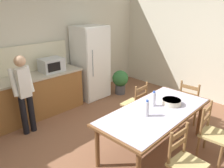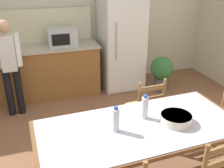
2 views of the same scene
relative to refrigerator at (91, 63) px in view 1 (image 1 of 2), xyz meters
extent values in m
plane|color=brown|center=(-1.24, -2.19, -0.93)|extent=(8.32, 8.32, 0.00)
cube|color=beige|center=(-1.24, 0.47, 0.52)|extent=(6.52, 0.12, 2.90)
cube|color=beige|center=(2.02, -2.19, 0.52)|extent=(0.12, 5.20, 2.90)
cube|color=brown|center=(-2.17, 0.04, -0.49)|extent=(3.33, 0.62, 0.90)
cube|color=#B2A893|center=(-2.17, 0.04, -0.02)|extent=(3.37, 0.66, 0.04)
cube|color=white|center=(0.00, 0.01, 0.00)|extent=(0.78, 0.68, 1.87)
cube|color=white|center=(0.00, -0.34, 0.00)|extent=(0.75, 0.02, 1.79)
cylinder|color=#A5AAB2|center=(-0.23, -0.36, 0.09)|extent=(0.02, 0.02, 0.65)
cube|color=#B2B7BC|center=(-1.11, 0.02, 0.15)|extent=(0.50, 0.38, 0.30)
cube|color=black|center=(-1.16, -0.17, 0.15)|extent=(0.30, 0.01, 0.19)
cylinder|color=brown|center=(0.23, -2.89, -0.58)|extent=(0.07, 0.07, 0.71)
cylinder|color=brown|center=(-1.70, -2.17, -0.58)|extent=(0.07, 0.07, 0.71)
cylinder|color=brown|center=(0.21, -2.12, -0.58)|extent=(0.07, 0.07, 0.71)
cube|color=brown|center=(-0.73, -2.53, -0.21)|extent=(2.13, 1.03, 0.04)
cube|color=#B7B2CC|center=(-0.73, -2.53, -0.18)|extent=(2.05, 0.99, 0.01)
cylinder|color=silver|center=(-1.00, -2.54, -0.06)|extent=(0.07, 0.07, 0.24)
cylinder|color=#2D51B2|center=(-1.00, -2.54, 0.07)|extent=(0.04, 0.04, 0.03)
cylinder|color=silver|center=(-0.63, -2.41, -0.06)|extent=(0.07, 0.07, 0.24)
cylinder|color=#2D51B2|center=(-0.63, -2.41, 0.07)|extent=(0.04, 0.04, 0.03)
cylinder|color=beige|center=(-0.36, -2.59, -0.14)|extent=(0.32, 0.32, 0.09)
cylinder|color=beige|center=(-0.36, -2.59, -0.10)|extent=(0.31, 0.31, 0.02)
cylinder|color=olive|center=(-0.40, -3.52, -0.73)|extent=(0.04, 0.04, 0.41)
cylinder|color=olive|center=(-0.43, -3.18, -0.73)|extent=(0.04, 0.04, 0.41)
cylinder|color=olive|center=(-0.07, -3.14, -0.73)|extent=(0.04, 0.04, 0.41)
cube|color=tan|center=(-0.24, -3.33, -0.50)|extent=(0.45, 0.44, 0.04)
cylinder|color=olive|center=(-0.43, -3.18, -0.25)|extent=(0.04, 0.04, 0.46)
cylinder|color=olive|center=(-0.07, -3.14, -0.25)|extent=(0.04, 0.04, 0.46)
cube|color=olive|center=(-0.25, -3.16, -0.13)|extent=(0.36, 0.06, 0.07)
cube|color=olive|center=(-0.25, -3.16, -0.28)|extent=(0.36, 0.06, 0.07)
cylinder|color=olive|center=(-0.11, -1.52, -0.73)|extent=(0.04, 0.04, 0.41)
cylinder|color=olive|center=(-0.47, -1.54, -0.73)|extent=(0.04, 0.04, 0.41)
cylinder|color=olive|center=(-0.09, -1.86, -0.73)|extent=(0.04, 0.04, 0.41)
cylinder|color=olive|center=(-0.45, -1.88, -0.73)|extent=(0.04, 0.04, 0.41)
cube|color=tan|center=(-0.28, -1.70, -0.50)|extent=(0.44, 0.42, 0.04)
cylinder|color=olive|center=(-0.09, -1.86, -0.25)|extent=(0.04, 0.04, 0.46)
cylinder|color=olive|center=(-0.45, -1.88, -0.25)|extent=(0.04, 0.04, 0.46)
cube|color=olive|center=(-0.27, -1.87, -0.13)|extent=(0.36, 0.04, 0.07)
cube|color=olive|center=(-0.27, -1.87, -0.28)|extent=(0.36, 0.04, 0.07)
cylinder|color=olive|center=(-0.99, -3.20, -0.73)|extent=(0.04, 0.04, 0.41)
cube|color=tan|center=(-1.18, -3.36, -0.50)|extent=(0.44, 0.42, 0.04)
cylinder|color=olive|center=(-1.35, -3.18, -0.25)|extent=(0.04, 0.04, 0.46)
cylinder|color=olive|center=(-0.99, -3.20, -0.25)|extent=(0.04, 0.04, 0.46)
cube|color=olive|center=(-1.17, -3.19, -0.13)|extent=(0.36, 0.05, 0.07)
cube|color=olive|center=(-1.17, -3.19, -0.28)|extent=(0.36, 0.05, 0.07)
cylinder|color=olive|center=(0.83, -2.66, -0.73)|extent=(0.04, 0.04, 0.41)
cylinder|color=olive|center=(0.81, -2.30, -0.73)|extent=(0.04, 0.04, 0.41)
cylinder|color=olive|center=(0.49, -2.68, -0.73)|extent=(0.04, 0.04, 0.41)
cylinder|color=olive|center=(0.47, -2.32, -0.73)|extent=(0.04, 0.04, 0.41)
cube|color=tan|center=(0.65, -2.49, -0.50)|extent=(0.43, 0.45, 0.04)
cylinder|color=olive|center=(0.49, -2.68, -0.25)|extent=(0.04, 0.04, 0.46)
cylinder|color=olive|center=(0.47, -2.32, -0.25)|extent=(0.04, 0.04, 0.46)
cube|color=olive|center=(0.48, -2.50, -0.13)|extent=(0.05, 0.36, 0.07)
cube|color=olive|center=(0.48, -2.50, -0.28)|extent=(0.05, 0.36, 0.07)
cylinder|color=black|center=(-2.08, -0.51, -0.55)|extent=(0.11, 0.11, 0.76)
cylinder|color=black|center=(-1.93, -0.51, -0.55)|extent=(0.11, 0.11, 0.76)
cube|color=white|center=(-2.01, -0.51, 0.10)|extent=(0.21, 0.17, 0.54)
sphere|color=tan|center=(-2.01, -0.51, 0.50)|extent=(0.20, 0.20, 0.20)
cylinder|color=white|center=(-2.16, -0.45, 0.12)|extent=(0.09, 0.21, 0.51)
cylinder|color=white|center=(-1.86, -0.45, 0.12)|extent=(0.09, 0.21, 0.51)
cylinder|color=#4C4C51|center=(0.67, -0.43, -0.80)|extent=(0.28, 0.28, 0.26)
sphere|color=#337038|center=(0.67, -0.43, -0.49)|extent=(0.44, 0.44, 0.44)
camera|label=1|loc=(-3.47, -4.28, 1.46)|focal=35.00mm
camera|label=2|loc=(-1.71, -4.56, 1.29)|focal=42.00mm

